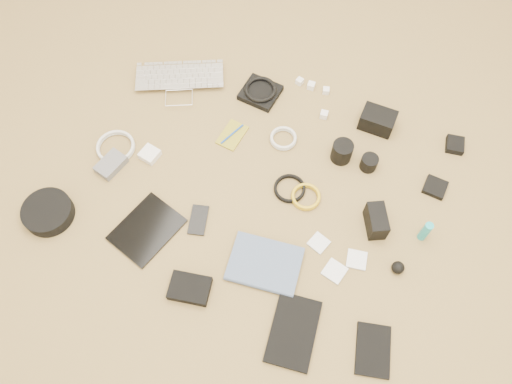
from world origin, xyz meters
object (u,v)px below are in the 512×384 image
(headphone_case, at_px, (48,212))
(dslr_camera, at_px, (378,120))
(paperback, at_px, (258,289))
(tablet, at_px, (147,229))
(laptop, at_px, (180,87))
(phone, at_px, (198,220))

(headphone_case, bearing_deg, dslr_camera, 38.08)
(paperback, bearing_deg, tablet, 76.50)
(tablet, relative_size, headphone_case, 1.31)
(laptop, bearing_deg, headphone_case, -129.56)
(tablet, xyz_separation_m, paperback, (0.45, -0.07, 0.01))
(phone, height_order, headphone_case, headphone_case)
(tablet, relative_size, phone, 2.02)
(laptop, xyz_separation_m, phone, (0.31, -0.53, -0.01))
(headphone_case, xyz_separation_m, paperback, (0.81, 0.00, -0.01))
(dslr_camera, height_order, headphone_case, dslr_camera)
(phone, distance_m, headphone_case, 0.54)
(laptop, relative_size, tablet, 1.56)
(laptop, xyz_separation_m, tablet, (0.15, -0.63, -0.01))
(dslr_camera, height_order, tablet, dslr_camera)
(headphone_case, relative_size, paperback, 0.74)
(laptop, bearing_deg, tablet, -99.51)
(dslr_camera, xyz_separation_m, tablet, (-0.66, -0.73, -0.03))
(phone, relative_size, paperback, 0.48)
(phone, relative_size, headphone_case, 0.65)
(dslr_camera, distance_m, tablet, 0.98)
(laptop, height_order, dslr_camera, dslr_camera)
(paperback, bearing_deg, laptop, 36.11)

